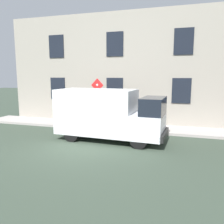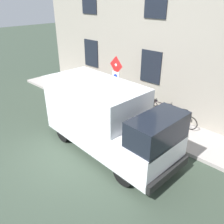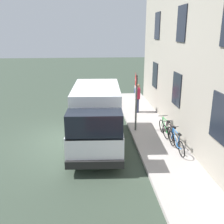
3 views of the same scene
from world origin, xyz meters
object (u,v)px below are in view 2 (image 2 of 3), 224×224
(delivery_van, at_px, (106,117))
(bicycle_green, at_px, (149,108))
(pedestrian, at_px, (84,80))
(bicycle_black, at_px, (163,113))
(bicycle_blue, at_px, (178,118))
(sign_post_stacked, at_px, (116,79))

(delivery_van, height_order, bicycle_green, delivery_van)
(delivery_van, distance_m, pedestrian, 4.96)
(delivery_van, xyz_separation_m, bicycle_black, (3.18, -0.47, -0.82))
(bicycle_blue, relative_size, bicycle_black, 1.00)
(bicycle_black, height_order, bicycle_green, same)
(sign_post_stacked, height_order, bicycle_black, sign_post_stacked)
(delivery_van, relative_size, bicycle_black, 3.17)
(sign_post_stacked, height_order, bicycle_green, sign_post_stacked)
(sign_post_stacked, bearing_deg, bicycle_blue, -62.72)
(bicycle_black, relative_size, pedestrian, 1.00)
(delivery_van, relative_size, bicycle_blue, 3.16)
(sign_post_stacked, relative_size, delivery_van, 0.51)
(bicycle_green, bearing_deg, bicycle_black, 174.81)
(bicycle_blue, bearing_deg, sign_post_stacked, 24.12)
(sign_post_stacked, distance_m, delivery_van, 2.38)
(bicycle_black, relative_size, bicycle_green, 1.00)
(sign_post_stacked, height_order, bicycle_blue, sign_post_stacked)
(bicycle_blue, distance_m, bicycle_black, 0.75)
(bicycle_blue, height_order, bicycle_green, same)
(sign_post_stacked, relative_size, bicycle_blue, 1.61)
(delivery_van, bearing_deg, sign_post_stacked, 126.36)
(sign_post_stacked, relative_size, bicycle_black, 1.61)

